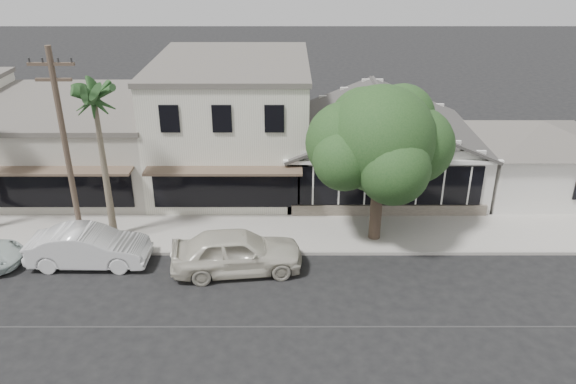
{
  "coord_description": "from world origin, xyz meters",
  "views": [
    {
      "loc": [
        0.01,
        -16.18,
        12.9
      ],
      "look_at": [
        0.03,
        6.0,
        2.55
      ],
      "focal_mm": 35.0,
      "sensor_mm": 36.0,
      "label": 1
    }
  ],
  "objects_px": {
    "car_0": "(237,251)",
    "shade_tree": "(379,141)",
    "utility_pole": "(66,151)",
    "car_1": "(89,247)"
  },
  "relations": [
    {
      "from": "car_0",
      "to": "shade_tree",
      "type": "distance_m",
      "value": 7.63
    },
    {
      "from": "car_0",
      "to": "shade_tree",
      "type": "height_order",
      "value": "shade_tree"
    },
    {
      "from": "utility_pole",
      "to": "car_0",
      "type": "xyz_separation_m",
      "value": [
        6.91,
        -1.49,
        -3.87
      ]
    },
    {
      "from": "car_0",
      "to": "car_1",
      "type": "relative_size",
      "value": 1.07
    },
    {
      "from": "utility_pole",
      "to": "car_1",
      "type": "distance_m",
      "value": 4.13
    },
    {
      "from": "car_0",
      "to": "shade_tree",
      "type": "bearing_deg",
      "value": -72.09
    },
    {
      "from": "utility_pole",
      "to": "shade_tree",
      "type": "distance_m",
      "value": 12.98
    },
    {
      "from": "utility_pole",
      "to": "car_1",
      "type": "height_order",
      "value": "utility_pole"
    },
    {
      "from": "car_0",
      "to": "car_1",
      "type": "xyz_separation_m",
      "value": [
        -6.27,
        0.51,
        -0.09
      ]
    },
    {
      "from": "car_1",
      "to": "shade_tree",
      "type": "xyz_separation_m",
      "value": [
        12.28,
        2.24,
        3.92
      ]
    }
  ]
}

